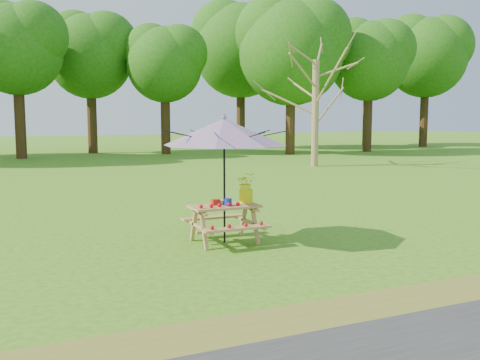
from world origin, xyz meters
name	(u,v)px	position (x,y,z in m)	size (l,w,h in m)	color
ground	(338,246)	(0.00, 0.00, 0.00)	(120.00, 120.00, 0.00)	#3C7416
drygrass_strip	(468,295)	(0.00, -2.80, 0.00)	(120.00, 1.20, 0.01)	olive
treeline	(102,7)	(0.00, 22.00, 8.00)	(60.00, 12.00, 16.00)	#175C0F
bare_tree	(317,15)	(7.73, 13.11, 6.67)	(6.34, 6.34, 10.99)	#92724F
picnic_table	(225,224)	(-1.69, 1.05, 0.33)	(1.20, 1.32, 0.67)	#986644
patio_umbrella	(224,132)	(-1.69, 1.05, 1.95)	(2.63, 2.63, 2.25)	black
produce_bins	(222,202)	(-1.73, 1.07, 0.72)	(0.30, 0.37, 0.13)	red
tomatoes_row	(220,205)	(-1.84, 0.87, 0.71)	(0.77, 0.13, 0.07)	red
flower_bucket	(246,187)	(-1.23, 1.14, 0.96)	(0.39, 0.36, 0.55)	yellow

